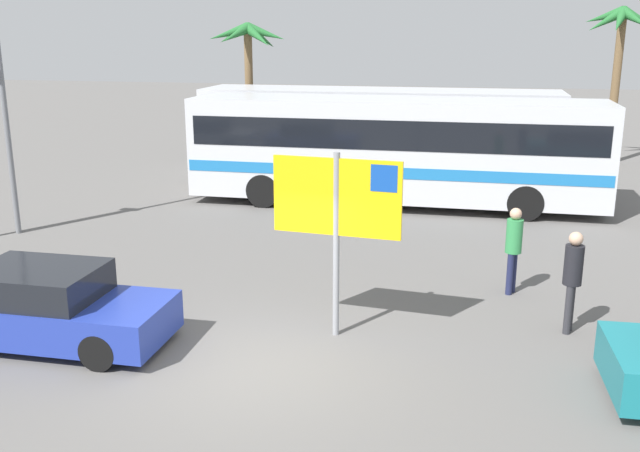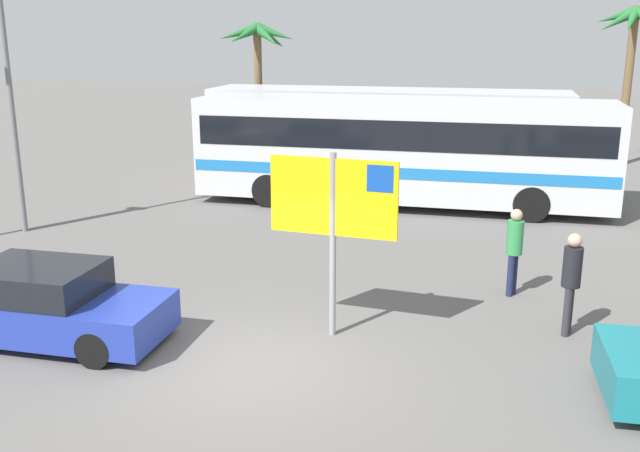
% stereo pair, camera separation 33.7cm
% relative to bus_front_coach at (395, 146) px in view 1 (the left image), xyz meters
% --- Properties ---
extents(ground, '(120.00, 120.00, 0.00)m').
position_rel_bus_front_coach_xyz_m(ground, '(-0.99, -11.45, -1.78)').
color(ground, '#605E5B').
extents(bus_front_coach, '(12.18, 2.65, 3.17)m').
position_rel_bus_front_coach_xyz_m(bus_front_coach, '(0.00, 0.00, 0.00)').
color(bus_front_coach, silver).
rests_on(bus_front_coach, ground).
extents(bus_rear_coach, '(12.18, 2.65, 3.17)m').
position_rel_bus_front_coach_xyz_m(bus_rear_coach, '(-0.96, 3.37, 0.00)').
color(bus_rear_coach, silver).
rests_on(bus_rear_coach, ground).
extents(ferry_sign, '(2.20, 0.28, 3.20)m').
position_rel_bus_front_coach_xyz_m(ferry_sign, '(0.16, -9.91, 0.54)').
color(ferry_sign, gray).
rests_on(ferry_sign, ground).
extents(car_blue, '(3.93, 1.71, 1.32)m').
position_rel_bus_front_coach_xyz_m(car_blue, '(-4.51, -11.25, -1.15)').
color(car_blue, '#23389E').
rests_on(car_blue, ground).
extents(pedestrian_by_bus, '(0.32, 0.32, 1.82)m').
position_rel_bus_front_coach_xyz_m(pedestrian_by_bus, '(4.07, -8.94, -0.70)').
color(pedestrian_by_bus, '#2D2D33').
rests_on(pedestrian_by_bus, ground).
extents(pedestrian_crossing_lot, '(0.32, 0.32, 1.76)m').
position_rel_bus_front_coach_xyz_m(pedestrian_crossing_lot, '(3.16, -7.17, -0.74)').
color(pedestrian_crossing_lot, '#1E2347').
rests_on(pedestrian_crossing_lot, ground).
extents(lamp_post_right_side, '(0.56, 0.20, 7.16)m').
position_rel_bus_front_coach_xyz_m(lamp_post_right_side, '(-9.22, -5.28, 2.12)').
color(lamp_post_right_side, slate).
rests_on(lamp_post_right_side, ground).
extents(palm_tree_seaside, '(3.10, 3.14, 5.43)m').
position_rel_bus_front_coach_xyz_m(palm_tree_seaside, '(-6.54, 6.35, 2.69)').
color(palm_tree_seaside, brown).
rests_on(palm_tree_seaside, ground).
extents(palm_tree_inland, '(2.79, 2.83, 6.02)m').
position_rel_bus_front_coach_xyz_m(palm_tree_inland, '(7.52, 8.66, 3.13)').
color(palm_tree_inland, brown).
rests_on(palm_tree_inland, ground).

